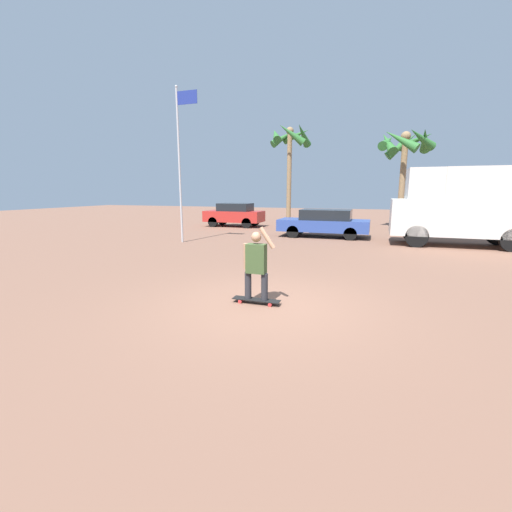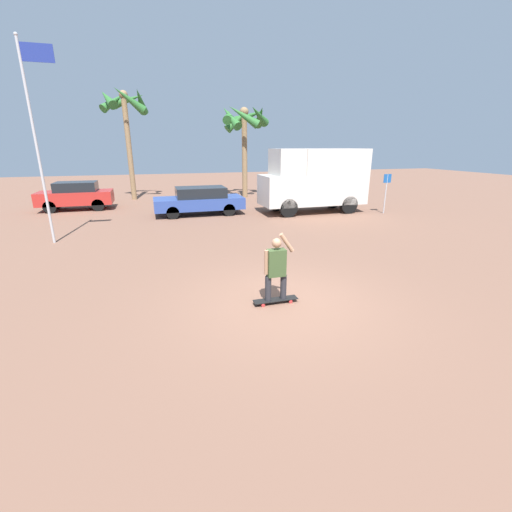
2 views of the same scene
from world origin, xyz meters
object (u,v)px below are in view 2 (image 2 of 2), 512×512
at_px(skateboard, 276,300).
at_px(street_sign, 386,188).
at_px(parked_car_red, 76,195).
at_px(palm_tree_center_background, 125,109).
at_px(person_skateboarder, 276,266).
at_px(parked_car_blue, 199,200).
at_px(palm_tree_near_van, 244,121).
at_px(flagpole, 37,131).
at_px(camper_van, 315,178).

bearing_deg(skateboard, street_sign, 43.20).
relative_size(parked_car_red, palm_tree_center_background, 0.56).
height_order(person_skateboarder, parked_car_blue, person_skateboarder).
xyz_separation_m(person_skateboarder, palm_tree_near_van, (3.73, 16.61, 4.08)).
relative_size(parked_car_blue, palm_tree_near_van, 0.75).
height_order(palm_tree_near_van, palm_tree_center_background, palm_tree_center_background).
relative_size(flagpole, street_sign, 3.33).
relative_size(camper_van, parked_car_blue, 1.22).
height_order(person_skateboarder, palm_tree_center_background, palm_tree_center_background).
bearing_deg(parked_car_blue, flagpole, -145.89).
distance_m(parked_car_red, palm_tree_near_van, 11.27).
bearing_deg(flagpole, camper_van, 13.69).
bearing_deg(palm_tree_near_van, palm_tree_center_background, 171.31).
xyz_separation_m(person_skateboarder, parked_car_blue, (-0.16, 11.12, -0.15)).
bearing_deg(palm_tree_center_background, flagpole, -102.58).
bearing_deg(street_sign, skateboard, -136.80).
xyz_separation_m(skateboard, palm_tree_near_van, (3.73, 16.61, 4.89)).
bearing_deg(parked_car_blue, skateboard, -89.16).
relative_size(camper_van, palm_tree_center_background, 0.80).
height_order(palm_tree_center_background, street_sign, palm_tree_center_background).
bearing_deg(person_skateboarder, palm_tree_near_van, 77.34).
xyz_separation_m(skateboard, person_skateboarder, (-0.00, 0.00, 0.81)).
height_order(person_skateboarder, parked_car_red, person_skateboarder).
xyz_separation_m(skateboard, flagpole, (-6.00, 7.17, 3.78)).
distance_m(skateboard, palm_tree_near_van, 17.71).
bearing_deg(flagpole, palm_tree_near_van, 44.14).
bearing_deg(parked_car_blue, palm_tree_center_background, 117.72).
bearing_deg(parked_car_red, skateboard, -65.76).
bearing_deg(parked_car_blue, parked_car_red, 152.06).
height_order(camper_van, street_sign, camper_van).
distance_m(person_skateboarder, parked_car_blue, 11.12).
bearing_deg(street_sign, parked_car_red, 159.70).
bearing_deg(parked_car_red, palm_tree_near_van, 11.65).
relative_size(skateboard, person_skateboarder, 0.66).
distance_m(parked_car_blue, street_sign, 9.72).
xyz_separation_m(parked_car_blue, palm_tree_center_background, (-3.48, 6.61, 4.87)).
height_order(skateboard, flagpole, flagpole).
height_order(skateboard, person_skateboarder, person_skateboarder).
relative_size(palm_tree_near_van, street_sign, 2.97).
bearing_deg(flagpole, palm_tree_center_background, 77.42).
xyz_separation_m(camper_van, street_sign, (3.42, -1.38, -0.46)).
distance_m(person_skateboarder, palm_tree_center_background, 18.71).
bearing_deg(palm_tree_near_van, flagpole, -135.86).
distance_m(camper_van, flagpole, 12.33).
height_order(flagpole, street_sign, flagpole).
height_order(parked_car_red, flagpole, flagpole).
bearing_deg(skateboard, palm_tree_center_background, 101.60).
xyz_separation_m(parked_car_blue, palm_tree_near_van, (3.89, 5.49, 4.23)).
distance_m(parked_car_blue, palm_tree_near_van, 7.95).
bearing_deg(palm_tree_near_van, camper_van, -72.43).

